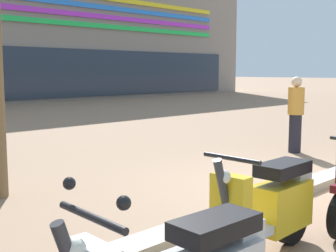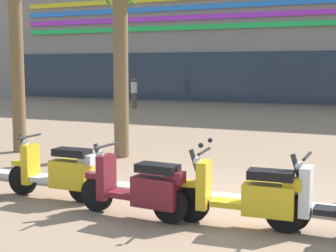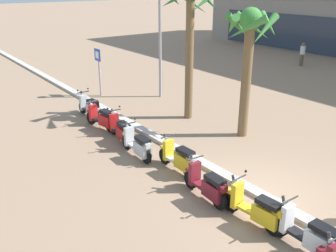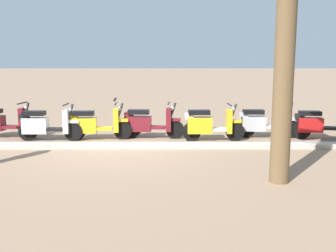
% 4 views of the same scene
% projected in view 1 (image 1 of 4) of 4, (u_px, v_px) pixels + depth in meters
% --- Properties ---
extents(ground_plane, '(200.00, 200.00, 0.00)m').
position_uv_depth(ground_plane, '(301.00, 189.00, 6.65)').
color(ground_plane, '#93755B').
extents(curb_strip, '(60.00, 0.36, 0.12)m').
position_uv_depth(curb_strip, '(307.00, 186.00, 6.58)').
color(curb_strip, '#BCB7AD').
rests_on(curb_strip, ground).
extents(scooter_yellow_tail_end, '(1.74, 0.56, 1.04)m').
position_uv_depth(scooter_yellow_tail_end, '(267.00, 209.00, 4.16)').
color(scooter_yellow_tail_end, black).
rests_on(scooter_yellow_tail_end, ground).
extents(pedestrian_by_palm_tree, '(0.34, 0.34, 1.61)m').
position_uv_depth(pedestrian_by_palm_tree, '(296.00, 113.00, 9.50)').
color(pedestrian_by_palm_tree, black).
rests_on(pedestrian_by_palm_tree, ground).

